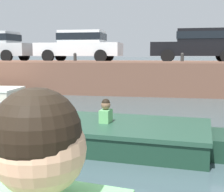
{
  "coord_description": "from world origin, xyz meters",
  "views": [
    {
      "loc": [
        1.42,
        -1.0,
        1.85
      ],
      "look_at": [
        0.46,
        4.37,
        1.12
      ],
      "focal_mm": 50.0,
      "sensor_mm": 36.0,
      "label": 1
    }
  ],
  "objects": [
    {
      "name": "car_centre_black",
      "position": [
        2.79,
        14.32,
        2.32
      ],
      "size": [
        4.23,
        2.07,
        1.54
      ],
      "color": "black",
      "rests_on": "far_quay_wall"
    },
    {
      "name": "far_quay_wall",
      "position": [
        0.0,
        15.49,
        0.74
      ],
      "size": [
        60.0,
        6.0,
        1.47
      ],
      "primitive_type": "cube",
      "color": "brown",
      "rests_on": "ground"
    },
    {
      "name": "mooring_bollard_east",
      "position": [
        2.03,
        12.74,
        1.71
      ],
      "size": [
        0.15,
        0.15,
        0.44
      ],
      "color": "#2D2B28",
      "rests_on": "far_quay_wall"
    },
    {
      "name": "far_wall_coping",
      "position": [
        0.0,
        12.61,
        1.51
      ],
      "size": [
        60.0,
        0.24,
        0.08
      ],
      "primitive_type": "cube",
      "color": "brown",
      "rests_on": "far_quay_wall"
    },
    {
      "name": "motorboat_passing",
      "position": [
        -0.39,
        5.18,
        0.24
      ],
      "size": [
        7.17,
        2.65,
        0.96
      ],
      "color": "#193828",
      "rests_on": "ground"
    },
    {
      "name": "car_left_inner_white",
      "position": [
        -2.93,
        14.32,
        2.32
      ],
      "size": [
        4.26,
        1.97,
        1.54
      ],
      "color": "white",
      "rests_on": "far_quay_wall"
    },
    {
      "name": "mooring_bollard_mid",
      "position": [
        -2.73,
        12.74,
        1.71
      ],
      "size": [
        0.15,
        0.15,
        0.44
      ],
      "color": "#2D2B28",
      "rests_on": "far_quay_wall"
    },
    {
      "name": "ground_plane",
      "position": [
        0.0,
        6.24,
        0.0
      ],
      "size": [
        400.0,
        400.0,
        0.0
      ],
      "primitive_type": "plane",
      "color": "#3D5156"
    }
  ]
}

